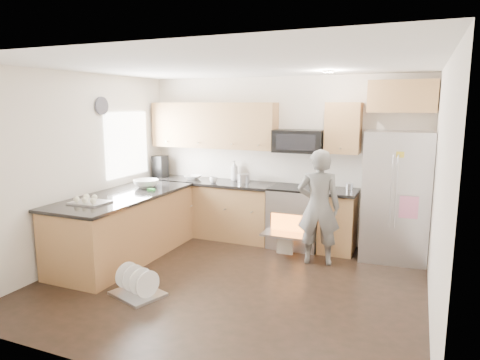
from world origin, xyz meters
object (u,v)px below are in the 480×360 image
at_px(dish_rack, 138,287).
at_px(person, 319,207).
at_px(stove_range, 296,203).
at_px(refrigerator, 395,196).

bearing_deg(dish_rack, person, 47.33).
distance_m(stove_range, refrigerator, 1.44).
height_order(stove_range, refrigerator, refrigerator).
bearing_deg(dish_rack, refrigerator, 42.88).
distance_m(stove_range, dish_rack, 2.76).
xyz_separation_m(refrigerator, person, (-0.94, -0.61, -0.11)).
height_order(refrigerator, person, refrigerator).
height_order(person, dish_rack, person).
bearing_deg(stove_range, dish_rack, -116.26).
relative_size(stove_range, dish_rack, 2.66).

